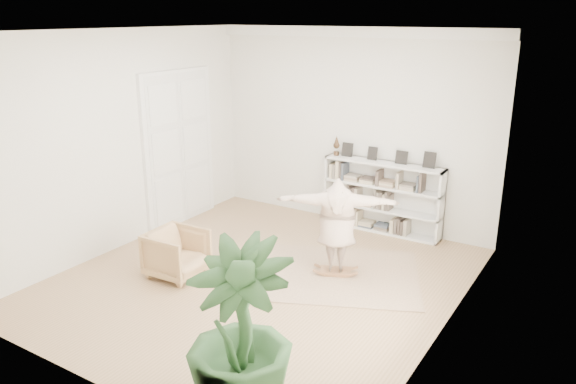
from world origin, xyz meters
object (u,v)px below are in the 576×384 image
at_px(bookshelf, 382,198).
at_px(armchair, 177,253).
at_px(houseplant, 240,333).
at_px(rocker_board, 336,271).
at_px(person, 337,223).

height_order(bookshelf, armchair, bookshelf).
xyz_separation_m(bookshelf, houseplant, (0.79, -5.37, 0.28)).
height_order(armchair, rocker_board, armchair).
distance_m(bookshelf, houseplant, 5.43).
distance_m(armchair, rocker_board, 2.42).
height_order(rocker_board, houseplant, houseplant).
relative_size(armchair, houseplant, 0.43).
bearing_deg(armchair, houseplant, -129.11).
xyz_separation_m(bookshelf, rocker_board, (0.15, -2.08, -0.57)).
height_order(armchair, person, person).
bearing_deg(armchair, rocker_board, -60.20).
relative_size(armchair, person, 0.44).
height_order(bookshelf, houseplant, houseplant).
bearing_deg(armchair, person, -60.20).
xyz_separation_m(armchair, rocker_board, (2.04, 1.28, -0.30)).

